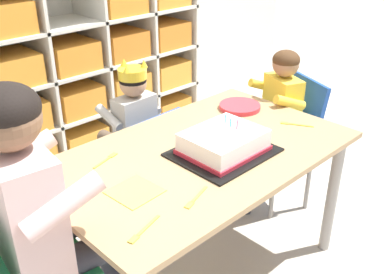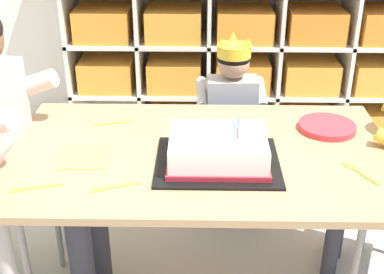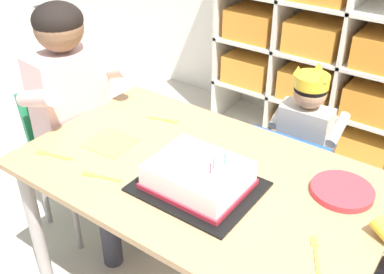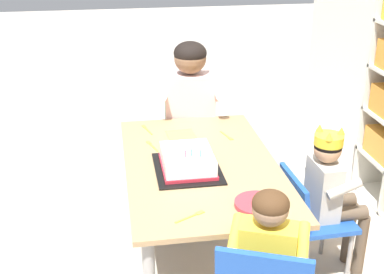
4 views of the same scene
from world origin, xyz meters
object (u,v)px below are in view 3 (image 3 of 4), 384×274
Objects in this scene: classroom_chair_adult_side at (71,140)px; adult_helper_seated at (79,104)px; classroom_chair_blue at (294,171)px; paper_plate_stack at (342,191)px; child_with_crown at (307,131)px; fork_by_napkin at (99,176)px; fork_beside_plate_stack at (316,253)px; fork_at_table_front_edge at (52,155)px; fork_scattered_mid_table at (165,120)px; birthday_cake_on_tray at (198,178)px; activity_table at (199,190)px.

adult_helper_seated reaches higher than classroom_chair_adult_side.
paper_plate_stack reaches higher than classroom_chair_blue.
child_with_crown is 1.21× the size of classroom_chair_adult_side.
fork_by_napkin is at bearing -118.32° from adult_helper_seated.
fork_beside_plate_stack reaches higher than classroom_chair_blue.
fork_at_table_front_edge is at bearing 49.33° from classroom_chair_blue.
fork_at_table_front_edge is at bearing -156.57° from paper_plate_stack.
paper_plate_stack is 1.51× the size of fork_scattered_mid_table.
paper_plate_stack reaches higher than fork_by_napkin.
birthday_cake_on_tray is 2.58× the size of fork_at_table_front_edge.
child_with_crown is at bearing 175.94° from fork_beside_plate_stack.
adult_helper_seated is 0.47m from fork_by_napkin.
activity_table is 0.75m from classroom_chair_adult_side.
paper_plate_stack reaches higher than fork_beside_plate_stack.
birthday_cake_on_tray is 0.33m from fork_by_napkin.
fork_by_napkin is (0.38, -0.27, -0.04)m from adult_helper_seated.
classroom_chair_blue is at bearing -54.97° from classroom_chair_adult_side.
birthday_cake_on_tray is 0.55m from fork_at_table_front_edge.
fork_beside_plate_stack is (1.21, -0.18, 0.19)m from classroom_chair_adult_side.
birthday_cake_on_tray is 0.42m from fork_beside_plate_stack.
adult_helper_seated reaches higher than fork_by_napkin.
fork_at_table_front_edge is at bearing -163.66° from birthday_cake_on_tray.
child_with_crown is 0.83m from fork_beside_plate_stack.
fork_scattered_mid_table is at bearing 52.47° from fork_at_table_front_edge.
fork_at_table_front_edge is (0.16, -0.28, -0.04)m from adult_helper_seated.
birthday_cake_on_tray reaches higher than fork_by_napkin.
activity_table is 6.27× the size of paper_plate_stack.
classroom_chair_adult_side reaches higher than activity_table.
classroom_chair_adult_side is at bearing 175.31° from activity_table.
fork_beside_plate_stack and fork_scattered_mid_table have the same top height.
fork_by_napkin is at bearing 64.08° from child_with_crown.
birthday_cake_on_tray is 2.91× the size of fork_scattered_mid_table.
fork_beside_plate_stack is (0.71, 0.10, 0.00)m from fork_by_napkin.
fork_scattered_mid_table is at bearing 142.38° from birthday_cake_on_tray.
child_with_crown is at bearing 122.90° from paper_plate_stack.
classroom_chair_blue is 0.55× the size of adult_helper_seated.
fork_at_table_front_edge reaches higher than classroom_chair_blue.
classroom_chair_blue is 0.88m from fork_by_napkin.
child_with_crown is at bearing 39.15° from fork_at_table_front_edge.
paper_plate_stack is at bearing 158.79° from fork_beside_plate_stack.
adult_helper_seated is at bearing 30.20° from classroom_chair_blue.
paper_plate_stack is 1.34× the size of fork_at_table_front_edge.
fork_beside_plate_stack is at bearing 111.97° from child_with_crown.
birthday_cake_on_tray is 0.45m from fork_scattered_mid_table.
adult_helper_seated is at bearing 127.35° from fork_by_napkin.
adult_helper_seated is (-0.76, -0.48, 0.30)m from classroom_chair_blue.
fork_at_table_front_edge is 0.23m from fork_by_napkin.
classroom_chair_blue is 1.57× the size of birthday_cake_on_tray.
fork_by_napkin is (-0.30, -0.14, -0.04)m from birthday_cake_on_tray.
fork_at_table_front_edge is (0.27, -0.29, 0.19)m from classroom_chair_adult_side.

